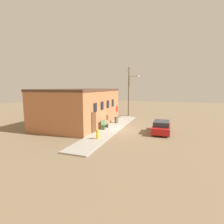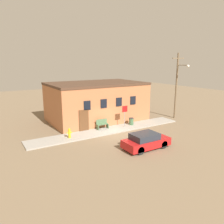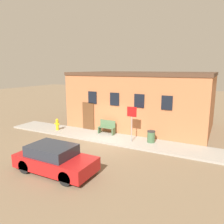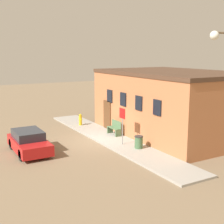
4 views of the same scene
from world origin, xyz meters
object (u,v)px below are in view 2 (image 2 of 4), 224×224
at_px(bench, 102,124).
at_px(utility_pole, 177,83).
at_px(trash_bin, 131,121).
at_px(fire_hydrant, 69,133).
at_px(parked_car, 146,141).
at_px(stop_sign, 125,113).

distance_m(bench, utility_pole, 10.69).
height_order(trash_bin, utility_pole, utility_pole).
relative_size(fire_hydrant, parked_car, 0.23).
bearing_deg(parked_car, stop_sign, 72.86).
relative_size(fire_hydrant, utility_pole, 0.11).
relative_size(fire_hydrant, stop_sign, 0.39).
bearing_deg(trash_bin, bench, 174.38).
distance_m(bench, parked_car, 6.10).
bearing_deg(fire_hydrant, stop_sign, 1.13).
relative_size(stop_sign, bench, 1.86).
relative_size(fire_hydrant, bench, 0.73).
bearing_deg(fire_hydrant, trash_bin, 4.31).
height_order(trash_bin, parked_car, parked_car).
height_order(fire_hydrant, parked_car, parked_car).
bearing_deg(stop_sign, fire_hydrant, -178.87).
bearing_deg(stop_sign, trash_bin, 19.93).
relative_size(trash_bin, parked_car, 0.20).
distance_m(fire_hydrant, stop_sign, 6.14).
distance_m(fire_hydrant, utility_pole, 14.34).
distance_m(fire_hydrant, trash_bin, 7.23).
bearing_deg(bench, parked_car, -84.58).
relative_size(trash_bin, utility_pole, 0.10).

